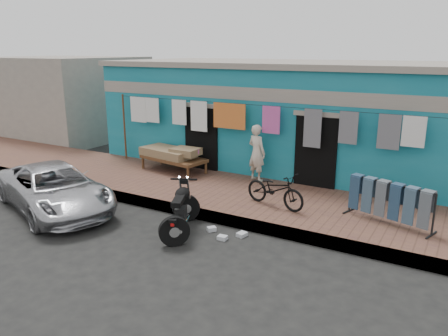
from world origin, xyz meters
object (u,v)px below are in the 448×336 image
motorcycle (180,209)px  charpoy (174,159)px  car (54,188)px  jeans_rack (389,202)px  seated_person (257,153)px  bicycle (275,186)px

motorcycle → charpoy: 3.95m
car → jeans_rack: bearing=-50.6°
seated_person → car: bearing=67.5°
seated_person → jeans_rack: bearing=178.4°
seated_person → charpoy: bearing=27.4°
car → bicycle: bearing=-44.4°
car → motorcycle: 3.39m
bicycle → charpoy: bicycle is taller
motorcycle → bicycle: bearing=29.3°
car → seated_person: seated_person is taller
car → bicycle: (4.70, 2.22, 0.19)m
seated_person → motorcycle: 3.50m
bicycle → motorcycle: bearing=156.6°
car → jeans_rack: 7.54m
charpoy → bicycle: bearing=-18.7°
bicycle → motorcycle: bicycle is taller
motorcycle → jeans_rack: size_ratio=0.89×
car → charpoy: bearing=5.7°
bicycle → charpoy: size_ratio=0.69×
motorcycle → jeans_rack: jeans_rack is taller
bicycle → charpoy: bearing=84.2°
seated_person → bicycle: size_ratio=1.01×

